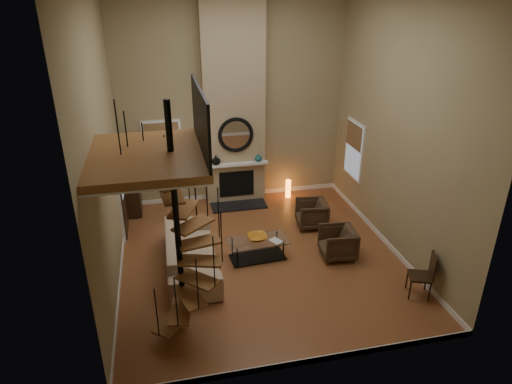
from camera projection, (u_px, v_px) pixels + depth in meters
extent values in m
cube|color=#A66335|center=(260.00, 256.00, 10.07)|extent=(6.00, 6.50, 0.01)
cube|color=tan|center=(232.00, 101.00, 11.81)|extent=(6.00, 0.02, 5.50)
cube|color=tan|center=(315.00, 211.00, 6.04)|extent=(6.00, 0.02, 5.50)
cube|color=tan|center=(102.00, 149.00, 8.33)|extent=(0.02, 6.50, 5.50)
cube|color=tan|center=(399.00, 129.00, 9.51)|extent=(0.02, 6.50, 5.50)
cube|color=white|center=(235.00, 194.00, 12.92)|extent=(6.00, 0.02, 0.12)
cube|color=white|center=(305.00, 362.00, 7.17)|extent=(6.00, 0.02, 0.12)
cube|color=white|center=(121.00, 271.00, 9.45)|extent=(0.02, 6.50, 0.12)
cube|color=white|center=(383.00, 239.00, 10.63)|extent=(0.02, 6.50, 0.12)
cube|color=tan|center=(234.00, 103.00, 11.64)|extent=(1.60, 0.38, 5.50)
cube|color=black|center=(239.00, 206.00, 12.34)|extent=(1.50, 0.60, 0.04)
cube|color=black|center=(237.00, 184.00, 12.38)|extent=(0.95, 0.02, 0.72)
cube|color=white|center=(237.00, 164.00, 12.06)|extent=(1.70, 0.18, 0.06)
torus|color=black|center=(236.00, 135.00, 11.78)|extent=(0.94, 0.10, 0.94)
cylinder|color=white|center=(236.00, 135.00, 11.78)|extent=(0.80, 0.01, 0.80)
imported|color=black|center=(216.00, 160.00, 11.92)|extent=(0.24, 0.24, 0.25)
imported|color=#185455|center=(258.00, 157.00, 12.15)|extent=(0.20, 0.20, 0.21)
cube|color=white|center=(163.00, 148.00, 11.89)|extent=(1.02, 0.04, 1.52)
cube|color=#8C9EB2|center=(163.00, 148.00, 11.87)|extent=(0.90, 0.01, 1.40)
cube|color=olive|center=(162.00, 141.00, 11.77)|extent=(0.90, 0.01, 0.98)
cube|color=white|center=(354.00, 150.00, 11.76)|extent=(0.04, 1.02, 1.52)
cube|color=#8C9EB2|center=(353.00, 150.00, 11.76)|extent=(0.01, 0.90, 1.40)
cube|color=olive|center=(354.00, 136.00, 11.59)|extent=(0.01, 0.90, 0.63)
cube|color=white|center=(120.00, 193.00, 10.64)|extent=(0.06, 1.05, 2.16)
cube|color=black|center=(122.00, 194.00, 10.66)|extent=(0.05, 0.90, 2.05)
cube|color=#8C9EB2|center=(121.00, 177.00, 10.49)|extent=(0.01, 0.60, 0.90)
cube|color=#925D30|center=(147.00, 156.00, 6.72)|extent=(1.70, 2.20, 0.12)
cube|color=white|center=(148.00, 161.00, 6.75)|extent=(1.70, 2.20, 0.03)
cube|color=black|center=(200.00, 119.00, 6.66)|extent=(0.04, 2.20, 0.94)
cylinder|color=black|center=(177.00, 223.00, 7.28)|extent=(0.10, 0.10, 4.02)
cube|color=#925D30|center=(172.00, 322.00, 7.71)|extent=(0.71, 0.78, 0.04)
cylinder|color=black|center=(157.00, 313.00, 7.22)|extent=(0.02, 0.02, 0.94)
cube|color=#925D30|center=(181.00, 311.00, 7.57)|extent=(0.46, 0.77, 0.04)
cylinder|color=black|center=(176.00, 302.00, 7.05)|extent=(0.02, 0.02, 0.94)
cube|color=#925D30|center=(190.00, 297.00, 7.51)|extent=(0.55, 0.79, 0.04)
cylinder|color=black|center=(197.00, 285.00, 7.03)|extent=(0.02, 0.02, 0.94)
cube|color=#925D30|center=(198.00, 280.00, 7.51)|extent=(0.75, 0.74, 0.04)
cylinder|color=black|center=(214.00, 262.00, 7.14)|extent=(0.02, 0.02, 0.94)
cube|color=#925D30|center=(201.00, 261.00, 7.55)|extent=(0.79, 0.53, 0.04)
cylinder|color=black|center=(221.00, 237.00, 7.34)|extent=(0.02, 0.02, 0.94)
cube|color=#925D30|center=(199.00, 242.00, 7.60)|extent=(0.77, 0.48, 0.04)
cylinder|color=black|center=(219.00, 213.00, 7.54)|extent=(0.02, 0.02, 0.94)
cube|color=#925D30|center=(193.00, 225.00, 7.62)|extent=(0.77, 0.72, 0.04)
cylinder|color=black|center=(207.00, 193.00, 7.68)|extent=(0.02, 0.02, 0.94)
cube|color=#925D30|center=(183.00, 209.00, 7.57)|extent=(0.58, 0.79, 0.04)
cylinder|color=black|center=(188.00, 175.00, 7.70)|extent=(0.02, 0.02, 0.94)
cube|color=#925D30|center=(172.00, 196.00, 7.45)|extent=(0.41, 0.75, 0.04)
cylinder|color=black|center=(166.00, 162.00, 7.57)|extent=(0.02, 0.02, 0.94)
cube|color=#925D30|center=(160.00, 183.00, 7.26)|extent=(0.68, 0.79, 0.04)
cylinder|color=black|center=(145.00, 151.00, 7.29)|extent=(0.02, 0.02, 0.94)
cube|color=#925D30|center=(151.00, 172.00, 7.01)|extent=(0.80, 0.64, 0.04)
cylinder|color=black|center=(127.00, 141.00, 6.90)|extent=(0.02, 0.02, 0.94)
cube|color=#925D30|center=(147.00, 160.00, 6.75)|extent=(0.72, 0.34, 0.04)
cylinder|color=black|center=(118.00, 131.00, 6.48)|extent=(0.02, 0.02, 0.94)
cube|color=black|center=(131.00, 179.00, 11.63)|extent=(0.39, 0.82, 1.84)
imported|color=tan|center=(191.00, 251.00, 9.52)|extent=(1.06, 2.64, 0.77)
imported|color=#45311F|center=(314.00, 213.00, 11.19)|extent=(0.81, 0.79, 0.67)
imported|color=#45311F|center=(341.00, 242.00, 9.93)|extent=(0.81, 0.79, 0.68)
cube|color=silver|center=(258.00, 241.00, 9.82)|extent=(1.35, 0.74, 0.02)
cube|color=black|center=(258.00, 257.00, 10.00)|extent=(1.23, 0.63, 0.02)
cylinder|color=black|center=(237.00, 258.00, 9.59)|extent=(0.03, 0.03, 0.48)
cylinder|color=black|center=(283.00, 251.00, 9.86)|extent=(0.03, 0.03, 0.48)
cylinder|color=black|center=(232.00, 248.00, 9.97)|extent=(0.03, 0.03, 0.48)
cylinder|color=black|center=(277.00, 241.00, 10.24)|extent=(0.03, 0.03, 0.48)
imported|color=orange|center=(257.00, 237.00, 9.84)|extent=(0.43, 0.43, 0.11)
imported|color=gray|center=(275.00, 241.00, 9.75)|extent=(0.31, 0.34, 0.03)
cylinder|color=black|center=(197.00, 221.00, 11.53)|extent=(0.34, 0.34, 0.03)
cylinder|color=black|center=(195.00, 193.00, 11.20)|extent=(0.04, 0.04, 1.48)
cylinder|color=#F2E5C6|center=(194.00, 165.00, 10.89)|extent=(0.38, 0.38, 0.31)
cylinder|color=orange|center=(288.00, 189.00, 12.80)|extent=(0.15, 0.15, 0.54)
cube|color=black|center=(420.00, 276.00, 8.62)|extent=(0.51, 0.51, 0.05)
cube|color=black|center=(433.00, 266.00, 8.48)|extent=(0.17, 0.37, 0.47)
cylinder|color=black|center=(410.00, 291.00, 8.58)|extent=(0.04, 0.04, 0.38)
cylinder|color=black|center=(429.00, 293.00, 8.53)|extent=(0.04, 0.04, 0.38)
cylinder|color=black|center=(407.00, 280.00, 8.90)|extent=(0.04, 0.04, 0.38)
cylinder|color=black|center=(426.00, 282.00, 8.85)|extent=(0.04, 0.04, 0.38)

